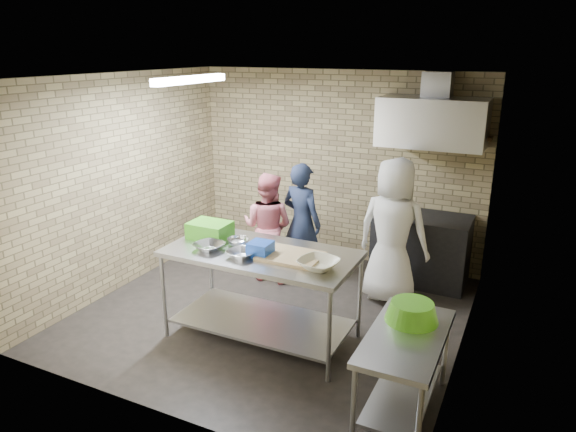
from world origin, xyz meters
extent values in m
plane|color=black|center=(0.00, 0.00, 0.00)|extent=(4.20, 4.20, 0.00)
plane|color=black|center=(0.00, 0.00, 2.70)|extent=(4.20, 4.20, 0.00)
cube|color=tan|center=(0.00, 2.00, 1.35)|extent=(4.20, 0.06, 2.70)
cube|color=tan|center=(0.00, -2.00, 1.35)|extent=(4.20, 0.06, 2.70)
cube|color=tan|center=(-2.10, 0.00, 1.35)|extent=(0.06, 4.00, 2.70)
cube|color=tan|center=(2.10, 0.00, 1.35)|extent=(0.06, 4.00, 2.70)
cube|color=silver|center=(0.14, -0.53, 0.49)|extent=(1.97, 0.99, 0.99)
cube|color=silver|center=(1.80, -1.10, 0.38)|extent=(0.60, 1.20, 0.75)
cube|color=black|center=(1.35, 1.65, 0.45)|extent=(1.20, 0.70, 0.90)
cube|color=silver|center=(1.35, 1.70, 2.10)|extent=(1.30, 0.60, 0.60)
cube|color=#A5A8AD|center=(1.35, 1.85, 2.55)|extent=(0.35, 0.30, 0.30)
cube|color=#3F2B19|center=(1.65, 1.89, 1.92)|extent=(0.80, 0.20, 0.04)
cube|color=white|center=(-1.00, 0.00, 2.64)|extent=(0.10, 1.25, 0.08)
cube|color=green|center=(-0.56, -0.41, 1.07)|extent=(0.44, 0.33, 0.18)
cube|color=blue|center=(0.19, -0.63, 1.06)|extent=(0.22, 0.22, 0.14)
cube|color=#D2B579|center=(0.49, -0.55, 1.00)|extent=(0.60, 0.46, 0.03)
imported|color=#B0B3B7|center=(-0.36, -0.73, 1.02)|extent=(0.36, 0.36, 0.08)
imported|color=silver|center=(-0.16, -0.48, 1.02)|extent=(0.27, 0.27, 0.07)
imported|color=silver|center=(0.04, -0.75, 1.02)|extent=(0.33, 0.33, 0.07)
imported|color=beige|center=(0.84, -0.68, 1.03)|extent=(0.44, 0.44, 0.09)
cylinder|color=#B22619|center=(1.40, 1.89, 2.03)|extent=(0.07, 0.07, 0.18)
imported|color=black|center=(-0.10, 1.02, 0.79)|extent=(0.65, 0.50, 1.59)
imported|color=pink|center=(-0.51, 0.85, 0.73)|extent=(0.73, 0.58, 1.45)
imported|color=white|center=(1.14, 0.93, 0.89)|extent=(0.92, 0.65, 1.78)
camera|label=1|loc=(2.56, -4.92, 2.99)|focal=32.74mm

